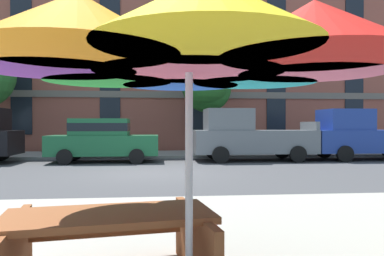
% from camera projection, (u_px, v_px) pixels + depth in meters
% --- Properties ---
extents(ground_plane, '(120.00, 120.00, 0.00)m').
position_uv_depth(ground_plane, '(151.00, 173.00, 11.82)').
color(ground_plane, '#424244').
extents(sidewalk_far, '(56.00, 3.60, 0.12)m').
position_uv_depth(sidewalk_far, '(153.00, 154.00, 18.58)').
color(sidewalk_far, gray).
rests_on(sidewalk_far, ground).
extents(apartment_building, '(46.74, 12.08, 12.80)m').
position_uv_depth(apartment_building, '(154.00, 56.00, 26.68)').
color(apartment_building, '#934C3D').
rests_on(apartment_building, ground).
extents(sedan_green, '(4.40, 1.98, 1.78)m').
position_uv_depth(sedan_green, '(103.00, 139.00, 15.30)').
color(sedan_green, '#195933').
rests_on(sedan_green, ground).
extents(pickup_gray, '(5.10, 2.12, 2.20)m').
position_uv_depth(pickup_gray, '(248.00, 137.00, 15.88)').
color(pickup_gray, slate).
rests_on(pickup_gray, ground).
extents(pickup_blue, '(5.10, 2.12, 2.20)m').
position_uv_depth(pickup_blue, '(363.00, 136.00, 16.38)').
color(pickup_blue, navy).
rests_on(pickup_blue, ground).
extents(street_tree_middle, '(2.71, 3.03, 5.09)m').
position_uv_depth(street_tree_middle, '(206.00, 84.00, 18.78)').
color(street_tree_middle, brown).
rests_on(street_tree_middle, ground).
extents(patio_umbrella, '(3.15, 3.15, 2.37)m').
position_uv_depth(patio_umbrella, '(189.00, 49.00, 2.88)').
color(patio_umbrella, silver).
rests_on(patio_umbrella, ground).
extents(picnic_table, '(2.01, 1.78, 0.77)m').
position_uv_depth(picnic_table, '(110.00, 245.00, 3.28)').
color(picnic_table, brown).
rests_on(picnic_table, ground).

